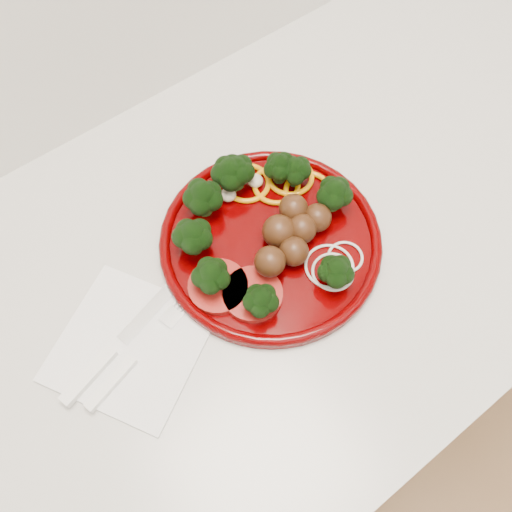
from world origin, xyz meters
TOP-DOWN VIEW (x-y plane):
  - counter at (0.00, 1.70)m, footprint 2.40×0.60m
  - plate at (-0.02, 1.71)m, footprint 0.27×0.27m
  - napkin at (-0.23, 1.69)m, footprint 0.21×0.21m
  - knife at (-0.25, 1.70)m, footprint 0.19×0.07m
  - fork at (-0.25, 1.67)m, footprint 0.17×0.06m

SIDE VIEW (x-z plane):
  - counter at x=0.00m, z-range 0.00..0.90m
  - napkin at x=-0.23m, z-range 0.90..0.90m
  - fork at x=-0.25m, z-range 0.90..0.91m
  - knife at x=-0.25m, z-range 0.90..0.91m
  - plate at x=-0.02m, z-range 0.89..0.95m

